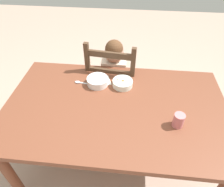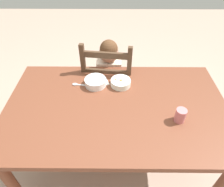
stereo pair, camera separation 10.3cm
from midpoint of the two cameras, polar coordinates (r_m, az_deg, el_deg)
The scene contains 9 objects.
ground_plane at distance 2.02m, azimuth -0.60°, elevation -18.39°, with size 8.00×8.00×0.00m, color tan.
dining_table at distance 1.49m, azimuth -0.78°, elevation -5.83°, with size 1.56×0.94×0.75m.
dining_chair at distance 1.99m, azimuth -2.44°, elevation 1.67°, with size 0.46×0.46×1.00m.
child_figure at distance 1.89m, azimuth -2.41°, elevation 5.41°, with size 0.32×0.31×0.96m.
bowl_of_peas at distance 1.58m, azimuth -6.54°, elevation 3.21°, with size 0.17×0.17×0.06m.
bowl_of_carrots at distance 1.57m, azimuth 0.59°, elevation 3.07°, with size 0.16×0.16×0.05m.
spoon at distance 1.62m, azimuth -11.48°, elevation 2.45°, with size 0.14×0.04×0.01m.
drinking_cup at distance 1.35m, azimuth 16.61°, elevation -5.99°, with size 0.07×0.07×0.10m, color #D27275.
paper_napkin at distance 1.62m, azimuth -5.38°, elevation 3.24°, with size 0.13×0.12×0.00m, color white.
Camera 2 is at (-0.02, -1.00, 1.76)m, focal length 32.52 mm.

